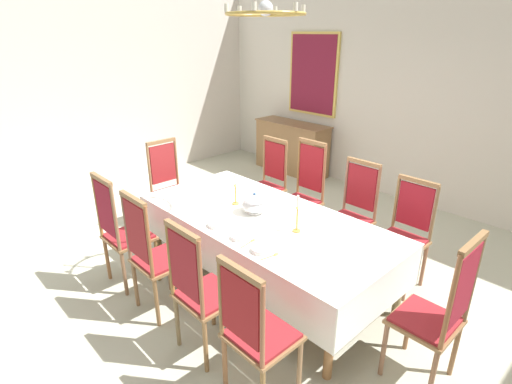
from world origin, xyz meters
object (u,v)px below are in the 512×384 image
(spoon_primary, at_px, (274,255))
(chair_south_c, at_px, (200,289))
(chair_south_a, at_px, (121,230))
(framed_painting, at_px, (313,74))
(chair_north_d, at_px, (405,232))
(chair_south_b, at_px, (153,253))
(chair_head_west, at_px, (170,185))
(chandelier, at_px, (266,12))
(soup_tureen, at_px, (255,203))
(candlestick_west, at_px, (235,193))
(bowl_far_left, at_px, (218,224))
(chair_south_d, at_px, (255,331))
(spoon_secondary, at_px, (251,241))
(dining_table, at_px, (264,223))
(chair_north_a, at_px, (268,181))
(sideboard, at_px, (292,147))
(candlestick_east, at_px, (297,217))
(bowl_near_right, at_px, (240,236))
(chair_head_east, at_px, (438,312))
(chair_north_c, at_px, (353,212))
(bowl_near_left, at_px, (261,249))
(chair_north_b, at_px, (304,192))

(spoon_primary, bearing_deg, chair_south_c, -101.26)
(chair_south_a, bearing_deg, framed_painting, 103.82)
(chair_north_d, bearing_deg, chair_south_b, 57.17)
(chair_head_west, xyz_separation_m, chandelier, (1.71, -0.00, 1.95))
(soup_tureen, distance_m, framed_painting, 3.70)
(candlestick_west, height_order, framed_painting, framed_painting)
(candlestick_west, bearing_deg, bowl_far_left, -58.89)
(chair_south_c, bearing_deg, chair_south_d, 0.21)
(chair_north_d, xyz_separation_m, spoon_primary, (-0.39, -1.45, 0.17))
(spoon_primary, bearing_deg, chair_south_a, -149.62)
(spoon_secondary, bearing_deg, chair_south_a, -162.49)
(dining_table, bearing_deg, chandelier, -90.14)
(soup_tureen, xyz_separation_m, bowl_far_left, (-0.02, -0.44, -0.08))
(dining_table, xyz_separation_m, chair_north_a, (-0.96, 1.01, -0.08))
(chair_north_a, xyz_separation_m, chair_south_b, (0.60, -2.03, 0.01))
(chair_south_b, bearing_deg, sideboard, 115.23)
(chair_south_b, height_order, chair_head_west, chair_south_b)
(chair_south_a, bearing_deg, sideboard, 107.46)
(candlestick_east, height_order, chandelier, chandelier)
(soup_tureen, distance_m, sideboard, 3.51)
(chair_south_c, distance_m, spoon_secondary, 0.62)
(dining_table, xyz_separation_m, spoon_secondary, (0.28, -0.42, 0.08))
(chair_head_west, relative_size, candlestick_east, 3.31)
(bowl_near_right, height_order, bowl_far_left, bowl_far_left)
(chair_south_c, bearing_deg, chandelier, 108.83)
(chair_south_c, height_order, chair_head_east, chair_head_east)
(soup_tureen, height_order, candlestick_east, candlestick_east)
(chair_north_c, relative_size, candlestick_west, 3.55)
(bowl_near_left, height_order, chandelier, chandelier)
(bowl_near_right, height_order, chandelier, chandelier)
(chair_south_a, relative_size, chair_north_a, 1.03)
(chandelier, bearing_deg, chair_head_east, 0.00)
(chair_north_b, bearing_deg, bowl_far_left, 97.83)
(chair_north_a, xyz_separation_m, chair_north_b, (0.60, 0.00, 0.03))
(chair_north_c, bearing_deg, soup_tureen, 64.79)
(chair_north_a, height_order, bowl_far_left, chair_north_a)
(chair_north_a, distance_m, chair_north_c, 1.30)
(chair_south_c, distance_m, chair_head_west, 2.29)
(chair_south_b, distance_m, candlestick_west, 1.05)
(dining_table, distance_m, chair_south_c, 1.07)
(chair_south_a, height_order, chair_south_c, chair_south_a)
(chair_south_d, bearing_deg, candlestick_west, 143.57)
(bowl_near_left, distance_m, bowl_near_right, 0.28)
(chair_south_c, relative_size, candlestick_west, 3.57)
(candlestick_east, height_order, framed_painting, framed_painting)
(chair_south_a, distance_m, chair_north_c, 2.41)
(bowl_near_left, bearing_deg, chair_north_d, 71.19)
(chair_south_c, xyz_separation_m, sideboard, (-2.51, 3.84, -0.14))
(candlestick_east, xyz_separation_m, bowl_near_left, (0.03, -0.47, -0.12))
(chair_south_a, height_order, chair_north_d, chair_south_a)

